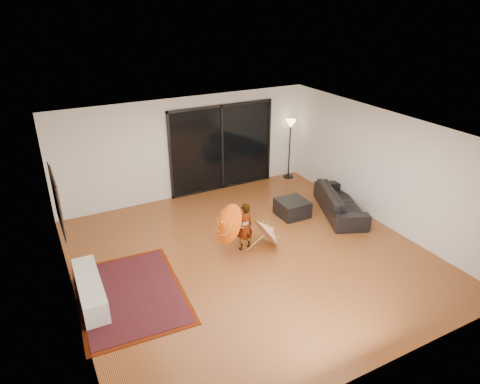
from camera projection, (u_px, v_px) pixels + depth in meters
floor at (251, 256)px, 9.05m from camera, size 7.00×7.00×0.00m
ceiling at (252, 133)px, 7.92m from camera, size 7.00×7.00×0.00m
wall_back at (187, 148)px, 11.30m from camera, size 7.00×0.00×7.00m
wall_front at (379, 299)px, 5.67m from camera, size 7.00×0.00×7.00m
wall_left at (65, 241)px, 7.01m from camera, size 0.00×7.00×7.00m
wall_right at (382, 168)px, 9.96m from camera, size 0.00×7.00×7.00m
sliding_door at (222, 148)px, 11.76m from camera, size 3.06×0.07×2.40m
painting at (57, 201)px, 7.71m from camera, size 0.04×1.28×1.08m
media_console at (90, 290)px, 7.65m from camera, size 0.45×1.62×0.45m
speaker at (87, 283)px, 7.94m from camera, size 0.37×0.37×0.33m
persian_rug at (131, 294)px, 7.88m from camera, size 2.01×2.69×0.02m
sofa at (340, 202)px, 10.72m from camera, size 1.58×2.28×0.62m
ottoman at (292, 208)px, 10.64m from camera, size 0.72×0.72×0.41m
floor_lamp at (290, 132)px, 12.39m from camera, size 0.31×0.31×1.78m
child at (245, 227)px, 9.09m from camera, size 0.42×0.29×1.09m
parasol_orange at (222, 226)px, 8.73m from camera, size 0.56×0.86×0.88m
parasol_white at (272, 225)px, 9.24m from camera, size 0.59×0.80×0.92m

